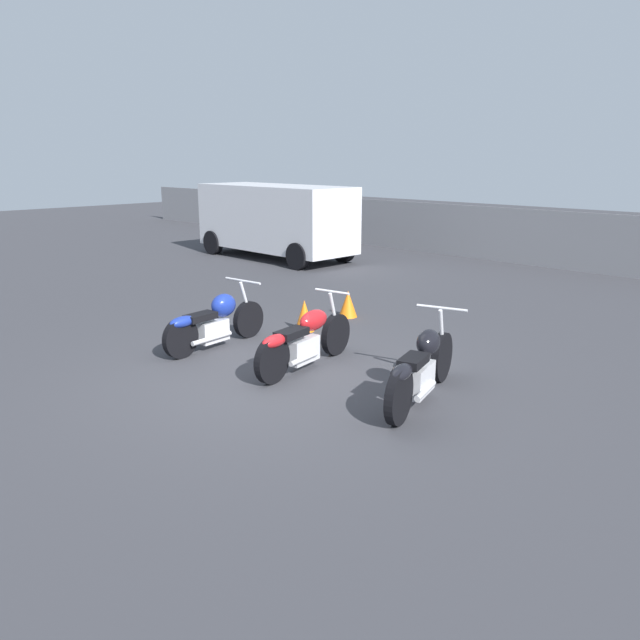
% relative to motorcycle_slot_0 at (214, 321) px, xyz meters
% --- Properties ---
extents(ground_plane, '(60.00, 60.00, 0.00)m').
position_rel_motorcycle_slot_0_xyz_m(ground_plane, '(1.72, -0.26, -0.41)').
color(ground_plane, '#38383D').
extents(fence_back, '(40.00, 0.04, 1.48)m').
position_rel_motorcycle_slot_0_xyz_m(fence_back, '(1.72, 10.37, 0.33)').
color(fence_back, gray).
rests_on(fence_back, ground_plane).
extents(motorcycle_slot_0, '(0.75, 1.96, 0.96)m').
position_rel_motorcycle_slot_0_xyz_m(motorcycle_slot_0, '(0.00, 0.00, 0.00)').
color(motorcycle_slot_0, black).
rests_on(motorcycle_slot_0, ground_plane).
extents(motorcycle_slot_1, '(0.64, 2.06, 0.98)m').
position_rel_motorcycle_slot_0_xyz_m(motorcycle_slot_1, '(1.67, 0.27, -0.00)').
color(motorcycle_slot_1, black).
rests_on(motorcycle_slot_1, ground_plane).
extents(motorcycle_slot_2, '(0.87, 2.11, 1.01)m').
position_rel_motorcycle_slot_0_xyz_m(motorcycle_slot_2, '(3.51, 0.41, 0.01)').
color(motorcycle_slot_2, black).
rests_on(motorcycle_slot_2, ground_plane).
extents(parked_van, '(4.94, 1.98, 2.05)m').
position_rel_motorcycle_slot_0_xyz_m(parked_van, '(-5.86, 6.40, 0.73)').
color(parked_van, silver).
rests_on(parked_van, ground_plane).
extents(traffic_cone_near, '(0.33, 0.33, 0.48)m').
position_rel_motorcycle_slot_0_xyz_m(traffic_cone_near, '(0.17, 2.82, -0.17)').
color(traffic_cone_near, orange).
rests_on(traffic_cone_near, ground_plane).
extents(traffic_cone_far, '(0.33, 0.33, 0.53)m').
position_rel_motorcycle_slot_0_xyz_m(traffic_cone_far, '(0.29, 1.60, -0.15)').
color(traffic_cone_far, orange).
rests_on(traffic_cone_far, ground_plane).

